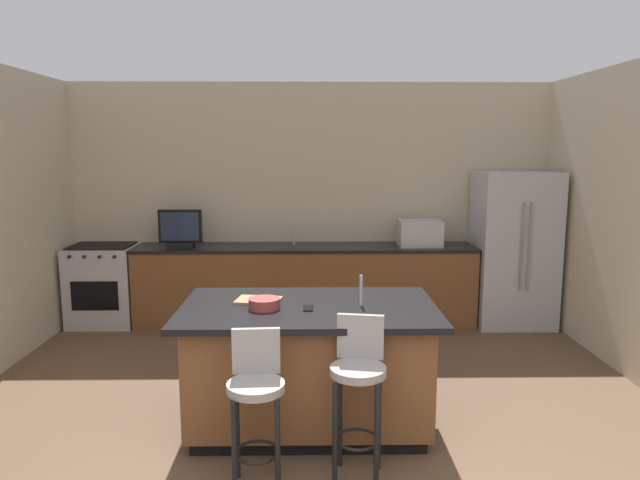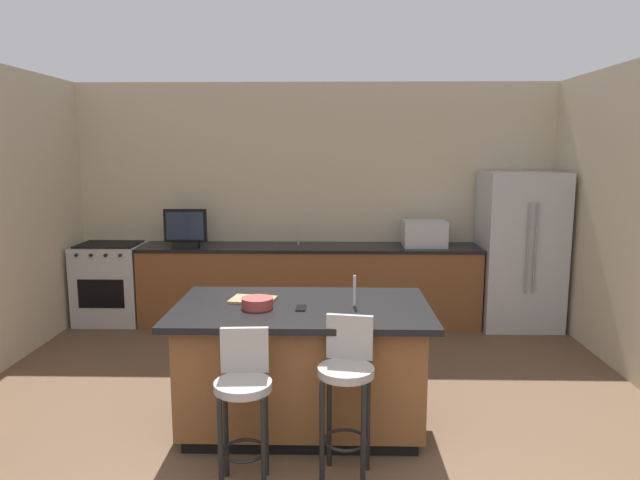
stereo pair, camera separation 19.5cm
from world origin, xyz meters
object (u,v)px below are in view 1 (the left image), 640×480
Objects in this scene: tv_monitor at (180,230)px; cutting_board at (258,300)px; microwave at (420,233)px; bar_stool_left at (256,397)px; kitchen_island at (309,365)px; bar_stool_right at (358,383)px; refrigerator at (513,249)px; cell_phone at (308,308)px; fruit_bowl at (264,303)px; range_oven at (104,285)px.

cutting_board is (1.09, -2.35, -0.19)m from tv_monitor.
bar_stool_left is (-1.56, -3.28, -0.49)m from microwave.
kitchen_island is 1.82× the size of bar_stool_right.
refrigerator is 3.45m from cell_phone.
kitchen_island is at bearing -17.54° from cutting_board.
refrigerator is 3.73m from bar_stool_right.
refrigerator is 11.68× the size of cell_phone.
fruit_bowl reaches higher than cutting_board.
microwave is 0.51× the size of bar_stool_left.
range_oven is 3.15m from cutting_board.
refrigerator is at bearing 66.67° from bar_stool_right.
microwave reaches higher than kitchen_island.
kitchen_island is 0.82m from bar_stool_left.
bar_stool_right is 3.14× the size of cutting_board.
microwave is at bearing 1.10° from tv_monitor.
range_oven is 0.98× the size of bar_stool_left.
cell_phone is at bearing -91.00° from kitchen_island.
cutting_board is (-1.62, -2.40, -0.14)m from microwave.
bar_stool_right is 4.52× the size of fruit_bowl.
bar_stool_right is at bearing -60.40° from cell_phone.
bar_stool_right reaches higher than cell_phone.
microwave is 3.34m from bar_stool_right.
kitchen_island is 3.41m from refrigerator.
range_oven is 1.11m from tv_monitor.
kitchen_island is 0.73m from bar_stool_right.
cell_phone is (-1.26, -2.60, -0.15)m from microwave.
range_oven is 4.21× the size of fruit_bowl.
bar_stool_right reaches higher than bar_stool_left.
cutting_board is at bearing 107.42° from fruit_bowl.
fruit_bowl is at bearing -121.16° from microwave.
kitchen_island is at bearing -59.49° from tv_monitor.
refrigerator reaches higher than fruit_bowl.
range_oven is 3.54m from cell_phone.
cutting_board is at bearing 162.46° from kitchen_island.
range_oven is at bearing 128.43° from fruit_bowl.
cell_phone is at bearing 62.23° from bar_stool_left.
microwave is 0.99× the size of tv_monitor.
microwave is (3.62, 0.00, 0.59)m from range_oven.
refrigerator is (2.32, 2.47, 0.41)m from kitchen_island.
fruit_bowl reaches higher than kitchen_island.
bar_stool_right is (0.61, 0.10, 0.04)m from bar_stool_left.
cutting_board is at bearing -65.18° from tv_monitor.
microwave is at bearing 65.68° from cell_phone.
refrigerator is at bearing 0.00° from tv_monitor.
refrigerator is at bearing 49.13° from cell_phone.
tv_monitor is 2.79m from fruit_bowl.
tv_monitor is (-1.45, 2.47, 0.64)m from kitchen_island.
microwave is 1.51× the size of cutting_board.
bar_stool_right is (1.76, -3.12, -0.50)m from tv_monitor.
bar_stool_right is at bearing 6.12° from bar_stool_left.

